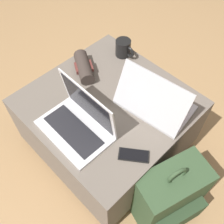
{
  "coord_description": "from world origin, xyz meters",
  "views": [
    {
      "loc": [
        0.63,
        -0.6,
        1.51
      ],
      "look_at": [
        0.11,
        -0.08,
        0.51
      ],
      "focal_mm": 42.0,
      "sensor_mm": 36.0,
      "label": 1
    }
  ],
  "objects_px": {
    "cell_phone": "(134,155)",
    "backpack": "(169,196)",
    "coffee_mug": "(124,48)",
    "laptop_near": "(79,122)",
    "wrist_brace": "(84,67)",
    "laptop_far": "(154,102)"
  },
  "relations": [
    {
      "from": "cell_phone",
      "to": "backpack",
      "type": "distance_m",
      "value": 0.32
    },
    {
      "from": "cell_phone",
      "to": "coffee_mug",
      "type": "distance_m",
      "value": 0.69
    },
    {
      "from": "laptop_near",
      "to": "wrist_brace",
      "type": "bearing_deg",
      "value": 136.27
    },
    {
      "from": "cell_phone",
      "to": "coffee_mug",
      "type": "bearing_deg",
      "value": 10.26
    },
    {
      "from": "laptop_near",
      "to": "laptop_far",
      "type": "xyz_separation_m",
      "value": [
        0.18,
        0.35,
        -0.0
      ]
    },
    {
      "from": "laptop_near",
      "to": "cell_phone",
      "type": "relative_size",
      "value": 2.41
    },
    {
      "from": "laptop_far",
      "to": "wrist_brace",
      "type": "xyz_separation_m",
      "value": [
        -0.45,
        -0.08,
        -0.01
      ]
    },
    {
      "from": "laptop_near",
      "to": "wrist_brace",
      "type": "height_order",
      "value": "laptop_near"
    },
    {
      "from": "laptop_near",
      "to": "laptop_far",
      "type": "relative_size",
      "value": 0.91
    },
    {
      "from": "backpack",
      "to": "cell_phone",
      "type": "bearing_deg",
      "value": 121.66
    },
    {
      "from": "laptop_far",
      "to": "backpack",
      "type": "distance_m",
      "value": 0.48
    },
    {
      "from": "laptop_far",
      "to": "coffee_mug",
      "type": "height_order",
      "value": "laptop_far"
    },
    {
      "from": "backpack",
      "to": "wrist_brace",
      "type": "relative_size",
      "value": 2.12
    },
    {
      "from": "laptop_far",
      "to": "coffee_mug",
      "type": "relative_size",
      "value": 2.99
    },
    {
      "from": "laptop_near",
      "to": "laptop_far",
      "type": "bearing_deg",
      "value": 64.06
    },
    {
      "from": "cell_phone",
      "to": "backpack",
      "type": "xyz_separation_m",
      "value": [
        0.21,
        0.06,
        -0.23
      ]
    },
    {
      "from": "laptop_near",
      "to": "backpack",
      "type": "bearing_deg",
      "value": 15.51
    },
    {
      "from": "cell_phone",
      "to": "laptop_near",
      "type": "bearing_deg",
      "value": 67.08
    },
    {
      "from": "laptop_near",
      "to": "laptop_far",
      "type": "height_order",
      "value": "laptop_near"
    },
    {
      "from": "cell_phone",
      "to": "wrist_brace",
      "type": "bearing_deg",
      "value": 33.58
    },
    {
      "from": "laptop_far",
      "to": "wrist_brace",
      "type": "relative_size",
      "value": 1.74
    },
    {
      "from": "backpack",
      "to": "laptop_far",
      "type": "bearing_deg",
      "value": 73.39
    }
  ]
}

